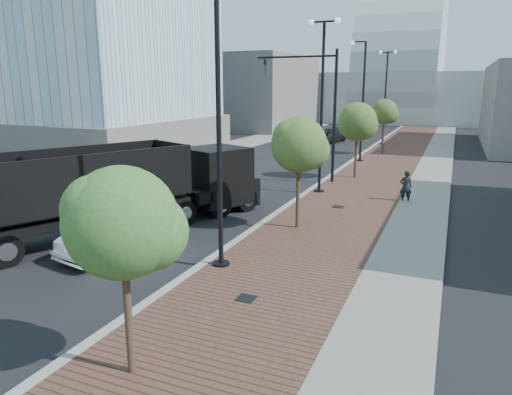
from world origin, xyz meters
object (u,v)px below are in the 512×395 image
at_px(dark_car_mid, 318,138).
at_px(pedestrian, 406,187).
at_px(dump_truck, 155,191).
at_px(white_sedan, 121,231).

relative_size(dark_car_mid, pedestrian, 3.10).
relative_size(dump_truck, white_sedan, 2.86).
bearing_deg(dark_car_mid, pedestrian, -61.03).
xyz_separation_m(dump_truck, white_sedan, (0.93, -3.46, -0.72)).
distance_m(white_sedan, pedestrian, 14.50).
bearing_deg(dark_car_mid, dump_truck, -85.05).
bearing_deg(dark_car_mid, white_sedan, -83.70).
bearing_deg(pedestrian, dump_truck, 23.66).
bearing_deg(dump_truck, pedestrian, 64.81).
height_order(dump_truck, pedestrian, dump_truck).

